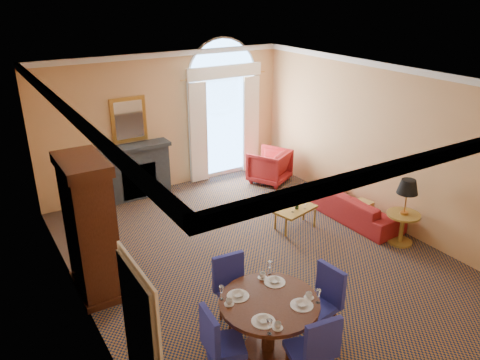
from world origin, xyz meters
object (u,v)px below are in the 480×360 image
sofa (357,208)px  armchair (269,166)px  armoire (90,230)px  dining_table (269,315)px  coffee_table (296,210)px  side_table (405,204)px

sofa → armchair: bearing=6.1°
armoire → sofa: size_ratio=1.13×
dining_table → coffee_table: (2.44, 2.55, -0.19)m
armoire → side_table: (5.32, -1.56, -0.26)m
dining_table → sofa: bearing=30.0°
armoire → dining_table: bearing=-59.4°
armoire → armchair: armoire is taller
coffee_table → side_table: 2.06m
side_table → armoire: bearing=163.6°
sofa → side_table: (0.05, -1.12, 0.53)m
dining_table → coffee_table: dining_table is taller
sofa → armchair: armchair is taller
armoire → sofa: 5.35m
armoire → sofa: armoire is taller
coffee_table → side_table: (1.34, -1.51, 0.41)m
armchair → coffee_table: bearing=39.3°
side_table → coffee_table: bearing=131.5°
side_table → sofa: bearing=92.6°
armoire → side_table: armoire is taller
armchair → sofa: bearing=69.2°
armoire → coffee_table: bearing=-0.7°
armchair → side_table: side_table is taller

